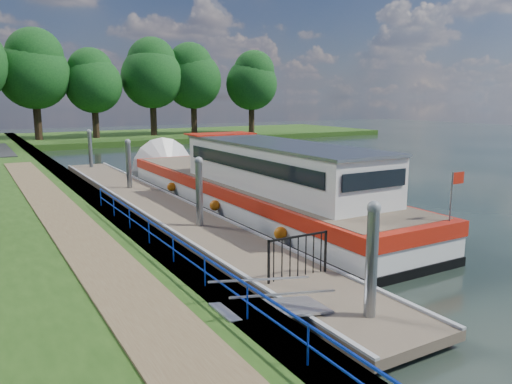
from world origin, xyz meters
TOP-DOWN VIEW (x-y plane):
  - ground at (0.00, 0.00)m, footprint 160.00×160.00m
  - bank_edge at (-2.55, 15.00)m, footprint 1.10×90.00m
  - far_bank at (12.00, 52.00)m, footprint 60.00×18.00m
  - footpath at (-4.40, 8.00)m, footprint 1.60×40.00m
  - blue_fence at (-2.75, 3.00)m, footprint 0.04×18.04m
  - pontoon at (0.00, 13.00)m, footprint 2.50×30.00m
  - mooring_piles at (0.00, 13.00)m, footprint 0.30×27.30m
  - gangway at (-1.85, 0.50)m, footprint 2.58×1.00m
  - gate_panel at (-0.00, 2.20)m, footprint 1.85×0.05m
  - barge at (3.60, 11.72)m, footprint 4.36×21.15m
  - horizon_trees at (-1.61, 48.68)m, footprint 54.38×10.03m

SIDE VIEW (x-z plane):
  - ground at x=0.00m, z-range 0.00..0.00m
  - pontoon at x=0.00m, z-range -0.10..0.46m
  - far_bank at x=12.00m, z-range 0.00..0.60m
  - bank_edge at x=-2.55m, z-range 0.00..0.78m
  - gangway at x=-1.85m, z-range 0.16..1.09m
  - footpath at x=-4.40m, z-range 0.78..0.83m
  - barge at x=3.60m, z-range -1.30..3.48m
  - gate_panel at x=0.00m, z-range 0.57..1.72m
  - mooring_piles at x=0.00m, z-range -0.50..3.05m
  - blue_fence at x=-2.75m, z-range 0.95..1.67m
  - horizon_trees at x=-1.61m, z-range 1.51..14.38m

